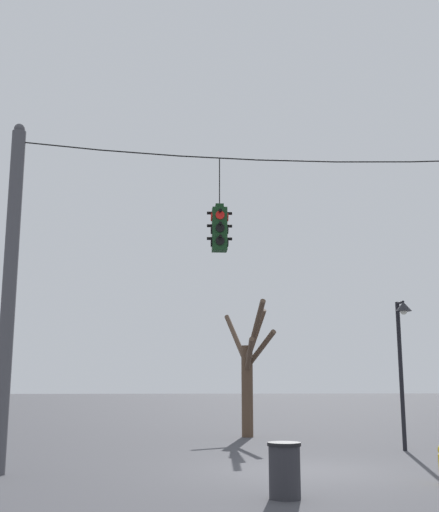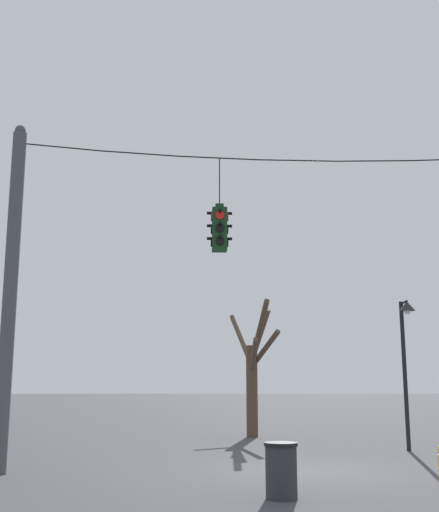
{
  "view_description": "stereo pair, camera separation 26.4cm",
  "coord_description": "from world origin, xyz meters",
  "px_view_note": "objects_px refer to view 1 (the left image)",
  "views": [
    {
      "loc": [
        -2.87,
        -14.46,
        1.89
      ],
      "look_at": [
        -1.83,
        -0.19,
        4.72
      ],
      "focal_mm": 45.0,
      "sensor_mm": 36.0,
      "label": 1
    },
    {
      "loc": [
        -2.61,
        -14.48,
        1.89
      ],
      "look_at": [
        -1.83,
        -0.19,
        4.72
      ],
      "focal_mm": 45.0,
      "sensor_mm": 36.0,
      "label": 2
    }
  ],
  "objects_px": {
    "traffic_light_over_intersection": "(220,229)",
    "trash_bin": "(285,470)",
    "bare_tree": "(249,370)",
    "street_lamp": "(402,339)",
    "utility_pole_left": "(9,291)"
  },
  "relations": [
    {
      "from": "bare_tree",
      "to": "trash_bin",
      "type": "relative_size",
      "value": 5.12
    },
    {
      "from": "street_lamp",
      "to": "trash_bin",
      "type": "xyz_separation_m",
      "value": [
        -4.72,
        -7.09,
        -2.66
      ]
    },
    {
      "from": "utility_pole_left",
      "to": "bare_tree",
      "type": "xyz_separation_m",
      "value": [
        6.34,
        8.9,
        -1.52
      ]
    },
    {
      "from": "traffic_light_over_intersection",
      "to": "trash_bin",
      "type": "bearing_deg",
      "value": -75.04
    },
    {
      "from": "bare_tree",
      "to": "trash_bin",
      "type": "xyz_separation_m",
      "value": [
        -0.84,
        -12.1,
        -1.9
      ]
    },
    {
      "from": "traffic_light_over_intersection",
      "to": "street_lamp",
      "type": "height_order",
      "value": "traffic_light_over_intersection"
    },
    {
      "from": "bare_tree",
      "to": "street_lamp",
      "type": "bearing_deg",
      "value": -52.25
    },
    {
      "from": "trash_bin",
      "to": "traffic_light_over_intersection",
      "type": "bearing_deg",
      "value": 104.96
    },
    {
      "from": "street_lamp",
      "to": "trash_bin",
      "type": "bearing_deg",
      "value": -123.64
    },
    {
      "from": "utility_pole_left",
      "to": "street_lamp",
      "type": "bearing_deg",
      "value": 20.81
    },
    {
      "from": "traffic_light_over_intersection",
      "to": "bare_tree",
      "type": "xyz_separation_m",
      "value": [
        1.69,
        8.9,
        -3.01
      ]
    },
    {
      "from": "bare_tree",
      "to": "trash_bin",
      "type": "distance_m",
      "value": 12.28
    },
    {
      "from": "traffic_light_over_intersection",
      "to": "street_lamp",
      "type": "relative_size",
      "value": 0.53
    },
    {
      "from": "utility_pole_left",
      "to": "street_lamp",
      "type": "xyz_separation_m",
      "value": [
        10.22,
        3.88,
        -0.75
      ]
    },
    {
      "from": "utility_pole_left",
      "to": "trash_bin",
      "type": "distance_m",
      "value": 7.23
    }
  ]
}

